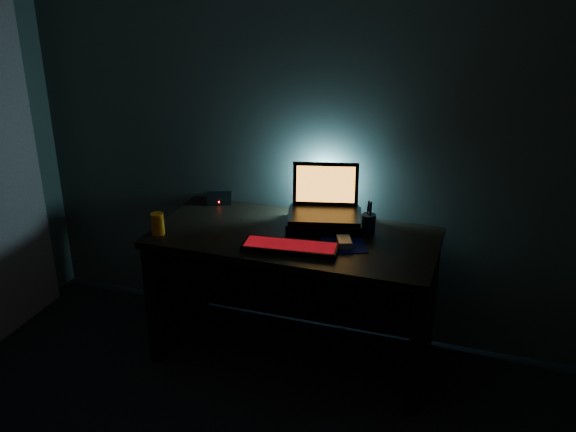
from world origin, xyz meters
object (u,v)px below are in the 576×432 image
(mouse, at_px, (344,242))
(keyboard, at_px, (290,247))
(pen_cup, at_px, (368,224))
(laptop, at_px, (325,202))
(router, at_px, (219,198))
(juice_glass, at_px, (158,224))

(mouse, bearing_deg, keyboard, -173.14)
(pen_cup, bearing_deg, laptop, 166.23)
(router, bearing_deg, laptop, -30.84)
(pen_cup, bearing_deg, keyboard, -135.55)
(mouse, xyz_separation_m, juice_glass, (-0.96, -0.17, 0.04))
(mouse, height_order, router, router)
(router, bearing_deg, juice_glass, -125.25)
(mouse, bearing_deg, pen_cup, 44.53)
(mouse, height_order, pen_cup, pen_cup)
(mouse, relative_size, pen_cup, 1.04)
(keyboard, distance_m, juice_glass, 0.72)
(juice_glass, bearing_deg, pen_cup, 19.05)
(mouse, xyz_separation_m, pen_cup, (0.08, 0.19, 0.03))
(laptop, relative_size, juice_glass, 3.71)
(pen_cup, bearing_deg, router, 170.29)
(laptop, bearing_deg, router, 157.74)
(laptop, xyz_separation_m, pen_cup, (0.26, -0.06, -0.07))
(router, bearing_deg, keyboard, -61.19)
(pen_cup, xyz_separation_m, router, (-0.93, 0.16, -0.03))
(laptop, distance_m, mouse, 0.32)
(laptop, height_order, router, laptop)
(juice_glass, bearing_deg, laptop, 28.20)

